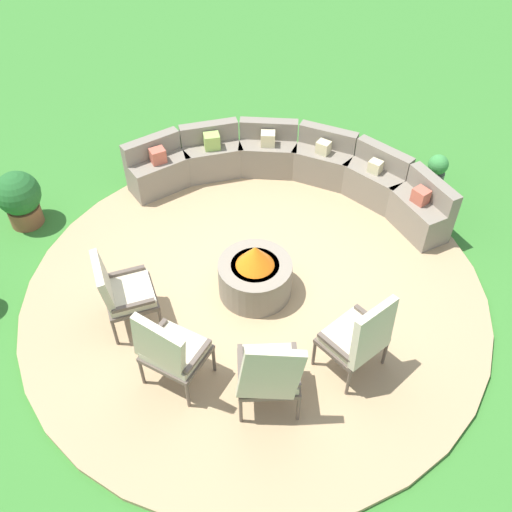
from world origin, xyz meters
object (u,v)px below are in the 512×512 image
at_px(fire_pit, 255,274).
at_px(lounge_chair_back_right, 360,336).
at_px(potted_plant_0, 436,172).
at_px(lounge_chair_front_left, 121,291).
at_px(lounge_chair_back_left, 269,372).
at_px(potted_plant_2, 19,197).
at_px(curved_stone_bench, 290,170).
at_px(lounge_chair_front_right, 169,350).

xyz_separation_m(fire_pit, lounge_chair_back_right, (1.11, -1.05, 0.28)).
xyz_separation_m(fire_pit, potted_plant_0, (2.45, 2.13, -0.02)).
bearing_deg(lounge_chair_front_left, fire_pit, 88.47).
height_order(lounge_chair_back_left, potted_plant_2, lounge_chair_back_left).
bearing_deg(lounge_chair_back_right, curved_stone_bench, 59.09).
bearing_deg(lounge_chair_back_left, potted_plant_2, 136.19).
bearing_deg(lounge_chair_back_left, fire_pit, 92.36).
bearing_deg(lounge_chair_back_left, lounge_chair_front_right, 163.02).
height_order(lounge_chair_front_left, potted_plant_2, lounge_chair_front_left).
xyz_separation_m(lounge_chair_front_right, lounge_chair_back_right, (1.88, 0.28, -0.02)).
bearing_deg(potted_plant_2, lounge_chair_front_left, -43.80).
xyz_separation_m(fire_pit, potted_plant_2, (-3.18, 1.13, 0.10)).
xyz_separation_m(lounge_chair_back_left, potted_plant_0, (2.24, 3.66, -0.30)).
xyz_separation_m(curved_stone_bench, lounge_chair_back_left, (-0.17, -3.53, 0.25)).
bearing_deg(fire_pit, lounge_chair_front_right, -120.05).
distance_m(lounge_chair_front_right, lounge_chair_back_right, 1.90).
height_order(lounge_chair_front_left, lounge_chair_back_left, lounge_chair_back_left).
bearing_deg(fire_pit, potted_plant_0, 40.95).
height_order(lounge_chair_front_left, potted_plant_0, lounge_chair_front_left).
distance_m(curved_stone_bench, lounge_chair_front_left, 3.14).
height_order(lounge_chair_front_right, lounge_chair_back_right, lounge_chair_front_right).
relative_size(lounge_chair_back_left, potted_plant_0, 1.89).
height_order(fire_pit, lounge_chair_front_left, lounge_chair_front_left).
distance_m(fire_pit, potted_plant_0, 3.25).
relative_size(fire_pit, lounge_chair_back_left, 0.76).
bearing_deg(lounge_chair_back_left, lounge_chair_front_left, 143.52).
distance_m(curved_stone_bench, lounge_chair_back_left, 3.55).
xyz_separation_m(lounge_chair_front_left, lounge_chair_front_right, (0.65, -0.78, 0.05)).
bearing_deg(lounge_chair_front_right, fire_pit, 85.76).
bearing_deg(lounge_chair_back_left, potted_plant_0, 52.79).
xyz_separation_m(lounge_chair_back_right, potted_plant_0, (1.34, 3.18, -0.29)).
distance_m(lounge_chair_front_left, potted_plant_0, 4.72).
relative_size(fire_pit, curved_stone_bench, 0.20).
distance_m(curved_stone_bench, potted_plant_2, 3.67).
height_order(lounge_chair_back_left, lounge_chair_back_right, lounge_chair_back_left).
relative_size(lounge_chair_front_left, lounge_chair_back_left, 0.87).
height_order(lounge_chair_front_right, potted_plant_0, lounge_chair_front_right).
height_order(lounge_chair_back_left, potted_plant_0, lounge_chair_back_left).
relative_size(fire_pit, potted_plant_2, 1.08).
height_order(curved_stone_bench, lounge_chair_front_right, lounge_chair_front_right).
distance_m(lounge_chair_back_left, potted_plant_0, 4.30).
bearing_deg(curved_stone_bench, lounge_chair_back_right, -76.59).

